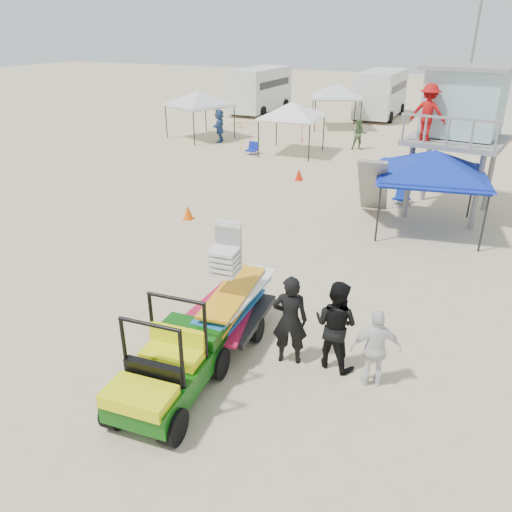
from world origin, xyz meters
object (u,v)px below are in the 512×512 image
at_px(utility_cart, 165,361).
at_px(canopy_blue, 435,155).
at_px(surf_trailer, 229,297).
at_px(man_left, 290,320).
at_px(lifeguard_tower, 459,109).

relative_size(utility_cart, canopy_blue, 0.69).
height_order(surf_trailer, man_left, surf_trailer).
height_order(surf_trailer, canopy_blue, canopy_blue).
height_order(man_left, canopy_blue, canopy_blue).
xyz_separation_m(surf_trailer, canopy_blue, (2.89, 8.36, 1.56)).
distance_m(surf_trailer, man_left, 1.55).
relative_size(utility_cart, surf_trailer, 0.96).
xyz_separation_m(utility_cart, lifeguard_tower, (3.24, 12.72, 2.79)).
distance_m(utility_cart, surf_trailer, 2.34).
bearing_deg(lifeguard_tower, surf_trailer, -107.30).
xyz_separation_m(utility_cart, canopy_blue, (2.89, 10.69, 1.63)).
bearing_deg(lifeguard_tower, man_left, -99.14).
bearing_deg(lifeguard_tower, utility_cart, -104.29).
bearing_deg(man_left, utility_cart, 36.57).
height_order(utility_cart, surf_trailer, surf_trailer).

